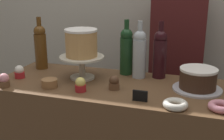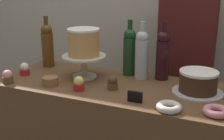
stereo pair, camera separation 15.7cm
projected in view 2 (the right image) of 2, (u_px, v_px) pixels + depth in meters
back_wall at (157, 5)px, 2.23m from camera, size 6.00×0.05×2.60m
cake_stand_pedestal at (84, 62)px, 1.68m from camera, size 0.25×0.25×0.13m
white_layer_cake at (84, 42)px, 1.65m from camera, size 0.18×0.18×0.15m
silver_serving_platter at (197, 92)px, 1.47m from camera, size 0.25×0.25×0.01m
chocolate_round_cake at (198, 81)px, 1.45m from camera, size 0.19×0.19×0.11m
wine_bottle_green at (130, 51)px, 1.72m from camera, size 0.08×0.08×0.33m
wine_bottle_dark_red at (163, 54)px, 1.64m from camera, size 0.08×0.08×0.33m
wine_bottle_amber at (47, 44)px, 1.88m from camera, size 0.08×0.08×0.33m
wine_bottle_clear at (142, 54)px, 1.65m from camera, size 0.08×0.08×0.33m
cupcake_strawberry at (8, 77)px, 1.61m from camera, size 0.06×0.06×0.07m
cupcake_chocolate at (113, 83)px, 1.52m from camera, size 0.06×0.06×0.07m
cupcake_vanilla at (25, 69)px, 1.74m from camera, size 0.06×0.06×0.07m
cupcake_lemon at (79, 84)px, 1.50m from camera, size 0.06×0.06×0.07m
donut_pink at (216, 111)px, 1.23m from camera, size 0.11×0.11×0.03m
donut_sugar at (169, 107)px, 1.28m from camera, size 0.11×0.11×0.03m
cookie_stack at (50, 81)px, 1.58m from camera, size 0.08×0.08×0.04m
price_sign_chalkboard at (135, 97)px, 1.36m from camera, size 0.07×0.01×0.05m
barista_figure at (184, 75)px, 2.07m from camera, size 0.36×0.22×1.60m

